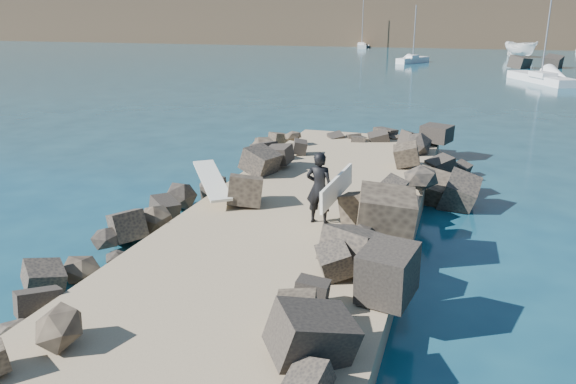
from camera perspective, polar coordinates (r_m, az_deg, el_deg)
name	(u,v)px	position (r m, az deg, el deg)	size (l,w,h in m)	color
ground	(299,234)	(15.16, 1.15, -4.32)	(800.00, 800.00, 0.00)	#0F384C
jetty	(275,253)	(13.28, -1.32, -6.19)	(6.00, 26.00, 0.60)	#8C7759
riprap_left	(175,224)	(14.75, -11.41, -3.23)	(2.60, 22.00, 1.00)	black
riprap_right	(403,252)	(13.09, 11.56, -5.98)	(2.60, 22.00, 1.00)	black
surfboard_resting	(212,184)	(16.13, -7.72, 0.81)	(0.60, 2.42, 0.08)	silver
boat_imported	(521,49)	(86.21, 22.58, 13.29)	(2.15, 5.71, 2.21)	white
surfer_with_board	(322,188)	(14.02, 3.44, 0.43)	(0.94, 2.28, 1.84)	black
sailboat_e	(362,46)	(102.54, 7.49, 14.50)	(2.72, 6.90, 8.16)	silver
sailboat_b	(413,60)	(71.68, 12.55, 12.96)	(3.58, 5.53, 6.87)	silver
sailboat_c	(541,78)	(54.29, 24.31, 10.47)	(5.21, 8.54, 10.13)	silver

